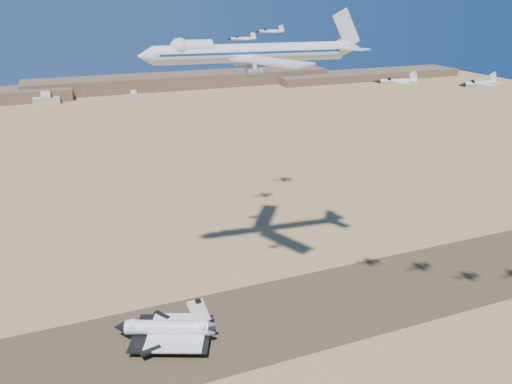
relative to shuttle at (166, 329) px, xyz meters
name	(u,v)px	position (x,y,z in m)	size (l,w,h in m)	color
ground	(221,330)	(20.37, -1.61, -4.95)	(1200.00, 1200.00, 0.00)	tan
runway	(221,330)	(20.37, -1.61, -4.92)	(600.00, 50.00, 0.06)	brown
ridgeline	(146,85)	(85.69, 525.69, 2.68)	(960.00, 90.00, 18.00)	brown
hangars	(43,101)	(-43.62, 476.82, -0.12)	(200.50, 29.50, 30.00)	beige
shuttle	(166,329)	(0.00, 0.00, 0.00)	(37.86, 31.70, 18.42)	white
carrier_747	(245,53)	(40.55, 24.15, 94.57)	(85.32, 65.79, 21.22)	silver
crew_a	(192,347)	(7.32, -8.49, -3.94)	(0.70, 0.46, 1.91)	#DC610C
crew_b	(190,354)	(5.66, -11.77, -4.07)	(0.80, 0.46, 1.65)	#DC610C
crew_c	(189,348)	(6.20, -8.81, -3.99)	(1.06, 0.54, 1.81)	#DC610C
chase_jet_a	(397,81)	(72.07, -25.21, 89.78)	(14.10, 8.14, 3.58)	silver
chase_jet_b	(479,83)	(91.50, -38.66, 89.92)	(15.39, 8.27, 3.83)	silver
chase_jet_e	(242,38)	(56.22, 69.65, 95.98)	(14.39, 7.87, 3.59)	silver
chase_jet_f	(270,31)	(79.25, 90.84, 97.38)	(16.09, 8.85, 4.01)	silver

